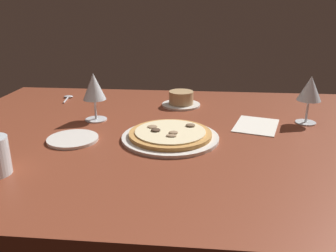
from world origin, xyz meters
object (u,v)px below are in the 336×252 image
pizza_main (170,135)px  wine_glass_far (310,90)px  paper_menu (256,126)px  ramekin_on_saucer (181,100)px  side_plate (73,139)px  spoon (68,98)px  wine_glass_near (94,88)px

pizza_main → wine_glass_far: wine_glass_far is taller
pizza_main → paper_menu: (27.34, 14.43, -1.02)cm
ramekin_on_saucer → wine_glass_far: wine_glass_far is taller
side_plate → spoon: bearing=112.3°
pizza_main → wine_glass_near: wine_glass_near is taller
pizza_main → spoon: size_ratio=2.57×
wine_glass_far → paper_menu: wine_glass_far is taller
ramekin_on_saucer → spoon: ramekin_on_saucer is taller
wine_glass_near → side_plate: bearing=-93.9°
spoon → wine_glass_near: bearing=-52.9°
pizza_main → spoon: bearing=138.2°
wine_glass_near → side_plate: wine_glass_near is taller
pizza_main → ramekin_on_saucer: (1.06, 36.20, 1.33)cm
paper_menu → spoon: bearing=175.8°
wine_glass_far → wine_glass_near: 71.85cm
spoon → paper_menu: bearing=-20.6°
pizza_main → paper_menu: 30.93cm
wine_glass_near → spoon: size_ratio=1.45×
ramekin_on_saucer → side_plate: bearing=-126.5°
wine_glass_far → paper_menu: (-17.10, -4.66, -11.34)cm
side_plate → paper_menu: 58.94cm
paper_menu → spoon: spoon is taller
ramekin_on_saucer → wine_glass_far: bearing=-21.5°
paper_menu → side_plate: bearing=-145.4°
ramekin_on_saucer → wine_glass_near: size_ratio=0.92×
pizza_main → paper_menu: pizza_main is taller
ramekin_on_saucer → wine_glass_far: size_ratio=0.94×
ramekin_on_saucer → spoon: bearing=172.5°
ramekin_on_saucer → paper_menu: size_ratio=0.85×
wine_glass_near → spoon: bearing=127.1°
spoon → pizza_main: bearing=-41.8°
wine_glass_far → wine_glass_near: size_ratio=0.98×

